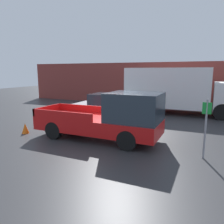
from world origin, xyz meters
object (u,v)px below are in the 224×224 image
pickup_truck (110,118)px  parking_sign (206,126)px  newspaper_box (172,101)px  traffic_cone (25,128)px  delivery_truck (176,89)px  car (110,107)px

pickup_truck → parking_sign: bearing=-7.6°
newspaper_box → traffic_cone: bearing=-114.8°
newspaper_box → parking_sign: bearing=-75.5°
delivery_truck → traffic_cone: delivery_truck is taller
car → newspaper_box: bearing=68.8°
car → delivery_truck: 5.32m
delivery_truck → traffic_cone: 10.50m
car → newspaper_box: 7.46m
pickup_truck → traffic_cone: bearing=-170.4°
car → pickup_truck: bearing=-65.8°
parking_sign → pickup_truck: bearing=172.4°
parking_sign → delivery_truck: bearing=104.9°
newspaper_box → car: bearing=-111.2°
pickup_truck → car: size_ratio=1.22×
delivery_truck → traffic_cone: bearing=-125.3°
traffic_cone → car: bearing=60.0°
parking_sign → newspaper_box: bearing=104.5°
pickup_truck → newspaper_box: 10.77m
parking_sign → newspaper_box: parking_sign is taller
car → newspaper_box: size_ratio=4.52×
delivery_truck → traffic_cone: size_ratio=15.23×
newspaper_box → traffic_cone: newspaper_box is taller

